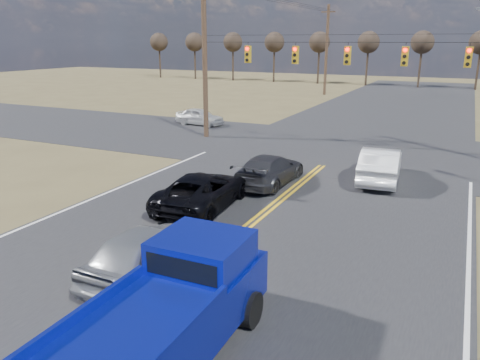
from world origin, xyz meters
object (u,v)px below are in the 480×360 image
at_px(pickup_truck, 171,312).
at_px(silver_suv, 147,251).
at_px(white_car_queue, 380,165).
at_px(cross_car_west, 200,117).
at_px(dgrey_car_queue, 270,170).
at_px(black_suv, 202,190).

xyz_separation_m(pickup_truck, silver_suv, (-2.49, 2.57, -0.30)).
bearing_deg(silver_suv, white_car_queue, -108.73).
xyz_separation_m(pickup_truck, cross_car_west, (-13.21, 23.54, -0.39)).
height_order(white_car_queue, dgrey_car_queue, white_car_queue).
bearing_deg(cross_car_west, dgrey_car_queue, -134.30).
bearing_deg(pickup_truck, black_suv, 115.09).
height_order(pickup_truck, silver_suv, pickup_truck).
relative_size(pickup_truck, dgrey_car_queue, 1.25).
xyz_separation_m(white_car_queue, cross_car_west, (-14.76, 9.18, -0.13)).
distance_m(pickup_truck, silver_suv, 3.59).
bearing_deg(cross_car_west, silver_suv, -148.94).
relative_size(black_suv, white_car_queue, 1.04).
height_order(silver_suv, black_suv, silver_suv).
distance_m(silver_suv, white_car_queue, 12.46).
bearing_deg(cross_car_west, white_car_queue, -117.90).
bearing_deg(white_car_queue, dgrey_car_queue, 25.70).
xyz_separation_m(dgrey_car_queue, cross_car_west, (-10.47, 11.75, -0.02)).
bearing_deg(black_suv, cross_car_west, -63.39).
height_order(dgrey_car_queue, cross_car_west, dgrey_car_queue).
height_order(black_suv, cross_car_west, black_suv).
height_order(silver_suv, white_car_queue, white_car_queue).
bearing_deg(black_suv, dgrey_car_queue, -110.48).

